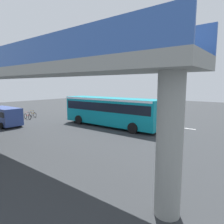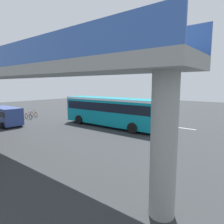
{
  "view_description": "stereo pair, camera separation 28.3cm",
  "coord_description": "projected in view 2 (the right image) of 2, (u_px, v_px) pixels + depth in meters",
  "views": [
    {
      "loc": [
        -14.5,
        18.3,
        4.56
      ],
      "look_at": [
        -1.22,
        1.21,
        1.6
      ],
      "focal_mm": 32.04,
      "sensor_mm": 36.0,
      "label": 1
    },
    {
      "loc": [
        -14.72,
        18.12,
        4.56
      ],
      "look_at": [
        -1.22,
        1.21,
        1.6
      ],
      "focal_mm": 32.04,
      "sensor_mm": 36.0,
      "label": 2
    }
  ],
  "objects": [
    {
      "name": "bicycle_red",
      "position": [
        28.0,
        116.0,
        26.73
      ],
      "size": [
        1.77,
        0.44,
        0.96
      ],
      "color": "black",
      "rests_on": "ground"
    },
    {
      "name": "lane_dash_centre",
      "position": [
        124.0,
        120.0,
        25.9
      ],
      "size": [
        2.0,
        0.2,
        0.01
      ],
      "primitive_type": "cube",
      "color": "silver",
      "rests_on": "ground"
    },
    {
      "name": "lane_dash_left",
      "position": [
        152.0,
        124.0,
        23.43
      ],
      "size": [
        2.0,
        0.2,
        0.01
      ],
      "primitive_type": "cube",
      "color": "silver",
      "rests_on": "ground"
    },
    {
      "name": "parked_van",
      "position": [
        5.0,
        115.0,
        22.46
      ],
      "size": [
        4.8,
        2.17,
        2.05
      ],
      "color": "#33478C",
      "rests_on": "ground"
    },
    {
      "name": "lane_dash_rightmost",
      "position": [
        81.0,
        114.0,
        30.85
      ],
      "size": [
        2.0,
        0.2,
        0.01
      ],
      "primitive_type": "cube",
      "color": "silver",
      "rests_on": "ground"
    },
    {
      "name": "city_bus",
      "position": [
        110.0,
        109.0,
        21.79
      ],
      "size": [
        11.54,
        2.85,
        3.15
      ],
      "color": "#0C8493",
      "rests_on": "ground"
    },
    {
      "name": "lane_dash_right",
      "position": [
        101.0,
        117.0,
        28.37
      ],
      "size": [
        2.0,
        0.2,
        0.01
      ],
      "primitive_type": "cube",
      "color": "silver",
      "rests_on": "ground"
    },
    {
      "name": "bicycle_orange",
      "position": [
        34.0,
        114.0,
        28.51
      ],
      "size": [
        1.77,
        0.44,
        0.96
      ],
      "color": "black",
      "rests_on": "ground"
    },
    {
      "name": "pedestrian_overpass",
      "position": [
        2.0,
        80.0,
        13.85
      ],
      "size": [
        26.03,
        2.6,
        6.62
      ],
      "color": "gray",
      "rests_on": "ground"
    },
    {
      "name": "lane_dash_leftmost",
      "position": [
        186.0,
        128.0,
        20.96
      ],
      "size": [
        2.0,
        0.2,
        0.01
      ],
      "primitive_type": "cube",
      "color": "silver",
      "rests_on": "ground"
    },
    {
      "name": "ground",
      "position": [
        110.0,
        123.0,
        23.75
      ],
      "size": [
        80.0,
        80.0,
        0.0
      ],
      "primitive_type": "plane",
      "color": "#2D3033"
    },
    {
      "name": "pedestrian",
      "position": [
        127.0,
        112.0,
        26.74
      ],
      "size": [
        0.38,
        0.38,
        1.79
      ],
      "color": "#2D2D38",
      "rests_on": "ground"
    }
  ]
}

